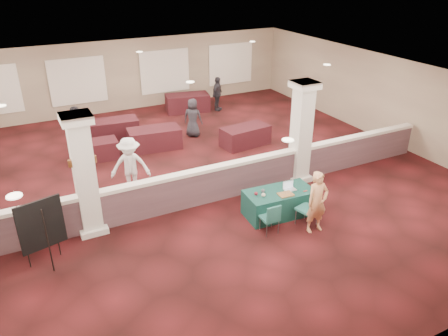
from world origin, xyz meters
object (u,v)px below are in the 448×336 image
woman (317,202)px  far_table_front_center (155,138)px  attendee_d (193,118)px  far_table_front_right (245,136)px  attendee_b (130,166)px  easel_board (41,225)px  far_table_front_left (94,151)px  conf_chair_main (310,207)px  far_table_back_center (114,129)px  far_table_back_right (187,103)px  near_table (279,203)px  conf_chair_side (271,217)px  attendee_a (78,129)px  attendee_c (217,94)px

woman → far_table_front_center: (-1.96, 7.10, -0.45)m
attendee_d → far_table_front_right: bearing=169.0°
attendee_b → attendee_d: attendee_b is taller
easel_board → woman: 6.60m
far_table_front_left → conf_chair_main: bearing=-58.7°
far_table_front_left → far_table_front_right: (5.38, -1.26, 0.03)m
far_table_back_center → attendee_b: size_ratio=1.04×
far_table_front_center → far_table_back_right: (2.77, 3.50, 0.01)m
near_table → far_table_front_center: size_ratio=0.99×
far_table_back_right → attendee_d: (-1.00, -3.00, 0.37)m
far_table_front_left → attendee_d: size_ratio=1.08×
conf_chair_side → attendee_b: bearing=126.6°
far_table_front_right → attendee_d: (-1.38, 1.76, 0.40)m
woman → near_table: bearing=112.0°
conf_chair_side → woman: size_ratio=0.51×
conf_chair_main → woman: bearing=-103.0°
far_table_back_center → far_table_back_right: size_ratio=0.96×
conf_chair_side → attendee_a: attendee_a is taller
easel_board → woman: size_ratio=1.03×
far_table_front_center → far_table_back_center: size_ratio=1.02×
conf_chair_main → attendee_b: attendee_b is taller
near_table → attendee_c: (2.51, 9.00, 0.42)m
attendee_c → conf_chair_main: bearing=-142.6°
conf_chair_side → attendee_c: 10.23m
attendee_a → attendee_c: attendee_a is taller
woman → attendee_a: bearing=120.4°
woman → attendee_c: 10.31m
easel_board → attendee_b: bearing=28.5°
far_table_front_right → attendee_d: size_ratio=1.19×
far_table_back_right → attendee_a: attendee_a is taller
far_table_front_center → attendee_d: attendee_d is taller
attendee_b → attendee_c: 8.34m
easel_board → far_table_back_right: easel_board is taller
near_table → far_table_front_center: far_table_front_center is taller
attendee_b → attendee_d: (3.50, 3.50, -0.13)m
attendee_b → conf_chair_main: bearing=-26.3°
far_table_front_left → far_table_front_right: 5.53m
woman → far_table_front_left: bearing=122.1°
woman → attendee_c: (2.10, 10.10, -0.06)m
attendee_a → attendee_c: (6.58, 2.00, -0.07)m
easel_board → far_table_front_left: size_ratio=1.05×
attendee_c → attendee_d: size_ratio=1.02×
conf_chair_main → attendee_b: bearing=117.4°
near_table → far_table_front_right: bearing=75.2°
far_table_front_left → attendee_d: (4.00, 0.50, 0.43)m
far_table_front_right → far_table_back_center: far_table_back_center is taller
attendee_b → attendee_c: bearing=66.2°
conf_chair_main → far_table_front_left: bearing=105.1°
far_table_front_center → far_table_back_right: far_table_back_right is taller
near_table → attendee_a: (-4.06, 7.00, 0.49)m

